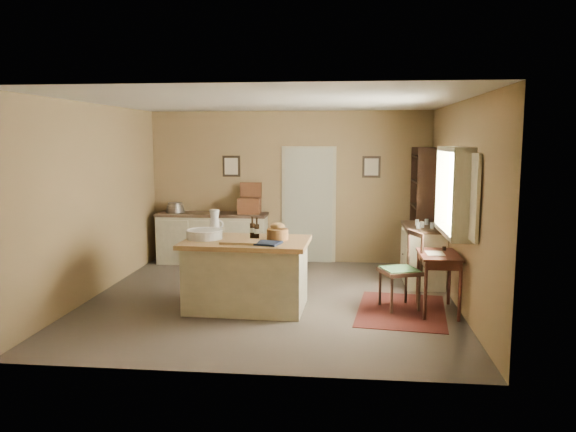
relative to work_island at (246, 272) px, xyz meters
name	(u,v)px	position (x,y,z in m)	size (l,w,h in m)	color
ground	(271,299)	(0.27, 0.43, -0.48)	(5.00, 5.00, 0.00)	brown
wall_back	(289,187)	(0.27, 2.93, 0.87)	(5.00, 0.10, 2.70)	olive
wall_front	(234,233)	(0.27, -2.07, 0.87)	(5.00, 0.10, 2.70)	olive
wall_left	(94,201)	(-2.23, 0.43, 0.87)	(0.10, 5.00, 2.70)	olive
wall_right	(460,205)	(2.77, 0.43, 0.87)	(0.10, 5.00, 2.70)	olive
ceiling	(270,101)	(0.27, 0.43, 2.22)	(5.00, 5.00, 0.00)	silver
door	(309,204)	(0.62, 2.90, 0.57)	(0.97, 0.06, 2.11)	#B2B29A
framed_prints	(300,167)	(0.47, 2.90, 1.24)	(2.82, 0.02, 0.38)	black
window	(457,191)	(2.70, 0.23, 1.07)	(0.25, 1.99, 1.12)	beige
work_island	(246,272)	(0.00, 0.00, 0.00)	(1.64, 1.10, 1.20)	beige
sideboard	(213,236)	(-1.07, 2.63, 0.00)	(1.96, 0.56, 1.18)	beige
rug	(401,310)	(2.02, 0.08, -0.48)	(1.10, 1.60, 0.01)	#4D1C17
writing_desk	(439,262)	(2.47, 0.09, 0.18)	(0.49, 0.80, 0.82)	black
desk_chair	(400,271)	(2.00, 0.18, 0.02)	(0.47, 0.47, 1.00)	black
right_cabinet	(423,254)	(2.47, 1.55, -0.02)	(0.59, 1.06, 0.99)	beige
shelving_unit	(426,210)	(2.63, 2.43, 0.55)	(0.35, 0.93, 2.07)	black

